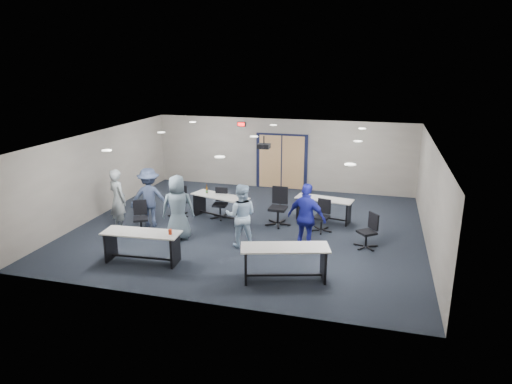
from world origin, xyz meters
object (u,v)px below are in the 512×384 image
(chair_loose_right, at_px, (367,231))
(chair_back_d, at_px, (322,216))
(person_plaid, at_px, (178,208))
(person_navy, at_px, (307,218))
(table_front_left, at_px, (142,241))
(chair_back_b, at_px, (220,204))
(person_gray, at_px, (118,200))
(person_back, at_px, (149,197))
(table_front_right, at_px, (285,257))
(table_back_right, at_px, (324,205))
(person_lightblue, at_px, (241,216))
(chair_back_a, at_px, (178,202))
(chair_back_c, at_px, (278,207))
(table_back_left, at_px, (220,203))
(chair_loose_left, at_px, (141,218))

(chair_loose_right, bearing_deg, chair_back_d, -163.29)
(chair_loose_right, distance_m, person_plaid, 5.17)
(person_plaid, bearing_deg, person_navy, 160.81)
(table_front_left, xyz_separation_m, chair_back_b, (0.77, 3.55, -0.06))
(person_gray, relative_size, person_back, 1.03)
(table_front_right, bearing_deg, person_plaid, 137.47)
(table_back_right, bearing_deg, chair_loose_right, -43.79)
(person_gray, distance_m, person_back, 0.90)
(chair_back_b, distance_m, person_lightblue, 2.38)
(person_lightblue, bearing_deg, person_back, -24.26)
(chair_back_a, xyz_separation_m, chair_back_b, (1.36, 0.17, -0.01))
(table_front_right, xyz_separation_m, chair_back_c, (-0.93, 3.46, 0.03))
(chair_back_a, distance_m, chair_back_d, 4.60)
(table_back_left, bearing_deg, person_gray, -129.81)
(table_back_left, xyz_separation_m, chair_back_d, (3.22, -0.24, -0.06))
(table_front_left, relative_size, chair_back_c, 1.71)
(chair_back_d, relative_size, person_lightblue, 0.54)
(chair_back_b, xyz_separation_m, person_gray, (-2.54, -1.71, 0.43))
(person_back, bearing_deg, table_back_left, -166.18)
(person_back, bearing_deg, chair_loose_right, 161.89)
(table_back_right, xyz_separation_m, person_navy, (-0.15, -2.48, 0.43))
(chair_back_d, height_order, chair_loose_right, chair_loose_right)
(person_gray, relative_size, person_navy, 1.00)
(table_back_left, xyz_separation_m, table_back_right, (3.17, 0.72, -0.04))
(chair_back_a, relative_size, chair_back_d, 1.05)
(chair_back_d, height_order, person_navy, person_navy)
(chair_back_d, bearing_deg, chair_back_a, -169.05)
(person_gray, height_order, person_back, person_gray)
(table_front_left, height_order, chair_loose_right, chair_loose_right)
(table_front_right, height_order, chair_back_c, chair_back_c)
(table_back_left, xyz_separation_m, chair_loose_right, (4.54, -1.14, -0.05))
(table_front_right, xyz_separation_m, person_gray, (-5.37, 1.87, 0.36))
(chair_back_a, distance_m, chair_loose_left, 1.69)
(table_back_right, distance_m, chair_back_d, 0.96)
(table_back_right, relative_size, chair_back_b, 1.91)
(table_front_left, xyz_separation_m, chair_loose_right, (5.32, 2.36, -0.06))
(table_back_right, distance_m, chair_loose_left, 5.55)
(table_back_right, height_order, person_plaid, person_plaid)
(chair_back_b, relative_size, chair_back_d, 1.02)
(person_gray, bearing_deg, table_front_left, 161.56)
(table_front_left, bearing_deg, chair_back_d, 34.91)
(chair_back_b, bearing_deg, chair_back_a, -176.92)
(chair_back_b, xyz_separation_m, chair_loose_right, (4.56, -1.19, -0.01))
(person_back, bearing_deg, person_lightblue, 147.98)
(person_gray, relative_size, person_lightblue, 1.06)
(table_front_left, distance_m, person_back, 2.61)
(chair_back_c, height_order, chair_back_d, chair_back_c)
(table_back_left, height_order, chair_back_c, chair_back_c)
(person_navy, bearing_deg, person_gray, 16.64)
(table_front_left, distance_m, chair_back_c, 4.34)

